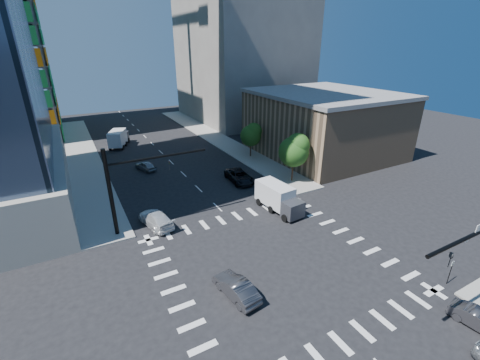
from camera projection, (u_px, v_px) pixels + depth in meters
ground at (275, 262)px, 28.57m from camera, size 160.00×160.00×0.00m
road_markings at (275, 262)px, 28.56m from camera, size 20.00×20.00×0.01m
sidewalk_ne at (215, 137)px, 66.32m from camera, size 5.00×60.00×0.15m
sidewalk_nw at (83, 156)px, 55.25m from camera, size 5.00×60.00×0.15m
commercial_building at (323, 123)px, 55.29m from camera, size 20.50×22.50×10.60m
bg_building_ne at (241, 61)px, 79.37m from camera, size 24.00×30.00×28.00m
signal_mast_nw at (125, 182)px, 31.25m from camera, size 10.20×0.40×9.00m
tree_south at (295, 150)px, 43.53m from camera, size 4.16×4.16×6.82m
tree_north at (252, 134)px, 53.61m from camera, size 3.54×3.52×5.78m
no_parking_sign at (451, 270)px, 25.51m from camera, size 0.30×0.06×2.20m
car_nb_right at (480, 321)px, 21.78m from camera, size 1.85×3.98×1.26m
car_nb_far at (239, 176)px, 45.04m from camera, size 2.97×5.86×1.59m
car_sb_near at (156, 219)px, 34.13m from camera, size 3.19×5.71×1.56m
car_sb_mid at (146, 166)px, 49.23m from camera, size 2.84×4.39×1.39m
car_sb_cross at (236, 288)px, 24.54m from camera, size 2.21×4.71×1.49m
box_truck_near at (280, 201)px, 36.84m from camera, size 2.97×6.02×3.06m
box_truck_far at (119, 139)px, 60.49m from camera, size 4.71×6.56×3.16m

